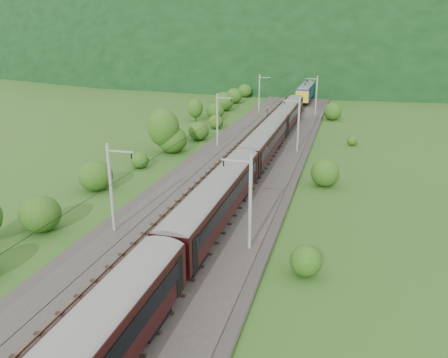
# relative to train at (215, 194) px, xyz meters

# --- Properties ---
(ground) EXTENTS (600.00, 600.00, 0.00)m
(ground) POSITION_rel_train_xyz_m (-2.40, -2.94, -3.55)
(ground) COLOR #2E561A
(ground) RESTS_ON ground
(railbed) EXTENTS (14.00, 220.00, 0.30)m
(railbed) POSITION_rel_train_xyz_m (-2.40, 7.06, -3.40)
(railbed) COLOR #38332D
(railbed) RESTS_ON ground
(track_left) EXTENTS (2.40, 220.00, 0.27)m
(track_left) POSITION_rel_train_xyz_m (-4.80, 7.06, -3.18)
(track_left) COLOR #553424
(track_left) RESTS_ON railbed
(track_right) EXTENTS (2.40, 220.00, 0.27)m
(track_right) POSITION_rel_train_xyz_m (0.00, 7.06, -3.18)
(track_right) COLOR #553424
(track_right) RESTS_ON railbed
(catenary_left) EXTENTS (2.54, 192.28, 8.00)m
(catenary_left) POSITION_rel_train_xyz_m (-8.52, 29.06, 0.95)
(catenary_left) COLOR gray
(catenary_left) RESTS_ON railbed
(catenary_right) EXTENTS (2.54, 192.28, 8.00)m
(catenary_right) POSITION_rel_train_xyz_m (3.72, 29.06, 0.95)
(catenary_right) COLOR gray
(catenary_right) RESTS_ON railbed
(overhead_wires) EXTENTS (4.83, 198.00, 0.03)m
(overhead_wires) POSITION_rel_train_xyz_m (-2.40, 7.06, 3.55)
(overhead_wires) COLOR black
(overhead_wires) RESTS_ON ground
(mountain_main) EXTENTS (504.00, 360.00, 244.00)m
(mountain_main) POSITION_rel_train_xyz_m (-2.40, 257.06, -3.55)
(mountain_main) COLOR black
(mountain_main) RESTS_ON ground
(mountain_ridge) EXTENTS (336.00, 280.00, 132.00)m
(mountain_ridge) POSITION_rel_train_xyz_m (-122.40, 297.06, -3.55)
(mountain_ridge) COLOR black
(mountain_ridge) RESTS_ON ground
(train) EXTENTS (3.00, 165.44, 5.21)m
(train) POSITION_rel_train_xyz_m (0.00, 0.00, 0.00)
(train) COLOR black
(train) RESTS_ON ground
(hazard_post_near) EXTENTS (0.15, 0.15, 1.43)m
(hazard_post_near) POSITION_rel_train_xyz_m (-2.84, 24.14, -2.53)
(hazard_post_near) COLOR red
(hazard_post_near) RESTS_ON railbed
(hazard_post_far) EXTENTS (0.14, 0.14, 1.35)m
(hazard_post_far) POSITION_rel_train_xyz_m (-2.00, 21.20, -2.57)
(hazard_post_far) COLOR red
(hazard_post_far) RESTS_ON railbed
(signal) EXTENTS (0.23, 0.23, 2.07)m
(signal) POSITION_rel_train_xyz_m (-5.53, 54.70, -2.03)
(signal) COLOR black
(signal) RESTS_ON railbed
(vegetation_left) EXTENTS (9.25, 150.25, 6.61)m
(vegetation_left) POSITION_rel_train_xyz_m (-15.65, 21.34, -1.37)
(vegetation_left) COLOR #204E14
(vegetation_left) RESTS_ON ground
(vegetation_right) EXTENTS (6.68, 99.91, 3.20)m
(vegetation_right) POSITION_rel_train_xyz_m (8.68, 8.24, -2.12)
(vegetation_right) COLOR #204E14
(vegetation_right) RESTS_ON ground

